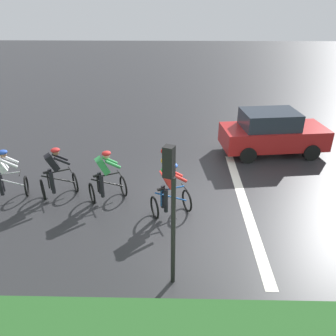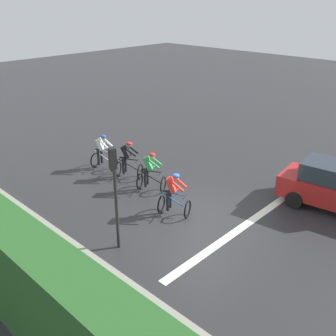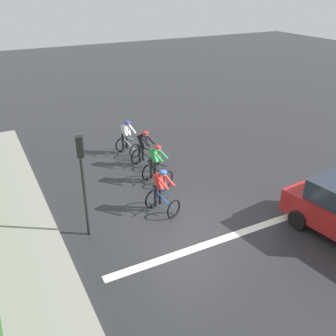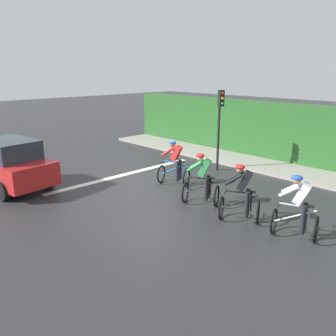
% 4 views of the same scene
% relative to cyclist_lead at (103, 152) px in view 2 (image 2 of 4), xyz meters
% --- Properties ---
extents(ground_plane, '(80.00, 80.00, 0.00)m').
position_rel_cyclist_lead_xyz_m(ground_plane, '(-0.25, -5.99, -0.80)').
color(ground_plane, '#28282B').
extents(sidewalk_kerb, '(2.80, 18.93, 0.12)m').
position_rel_cyclist_lead_xyz_m(sidewalk_kerb, '(-5.72, -3.99, -0.74)').
color(sidewalk_kerb, gray).
rests_on(sidewalk_kerb, ground).
extents(stone_wall_low, '(0.44, 18.93, 0.54)m').
position_rel_cyclist_lead_xyz_m(stone_wall_low, '(-6.62, -3.99, -0.53)').
color(stone_wall_low, gray).
rests_on(stone_wall_low, ground).
extents(road_marking_stop_line, '(7.00, 0.30, 0.01)m').
position_rel_cyclist_lead_xyz_m(road_marking_stop_line, '(-0.25, -7.46, -0.79)').
color(road_marking_stop_line, silver).
rests_on(road_marking_stop_line, ground).
extents(cyclist_lead, '(0.97, 1.23, 1.66)m').
position_rel_cyclist_lead_xyz_m(cyclist_lead, '(0.00, 0.00, 0.00)').
color(cyclist_lead, black).
rests_on(cyclist_lead, ground).
extents(cyclist_second, '(1.11, 1.27, 1.66)m').
position_rel_cyclist_lead_xyz_m(cyclist_second, '(0.17, -1.55, 0.00)').
color(cyclist_second, black).
rests_on(cyclist_second, ground).
extents(cyclist_mid, '(1.09, 1.27, 1.66)m').
position_rel_cyclist_lead_xyz_m(cyclist_mid, '(-0.03, -3.15, 0.00)').
color(cyclist_mid, black).
rests_on(cyclist_mid, ground).
extents(cyclist_fourth, '(1.04, 1.26, 1.66)m').
position_rel_cyclist_lead_xyz_m(cyclist_fourth, '(-0.80, -5.15, 0.00)').
color(cyclist_fourth, black).
rests_on(cyclist_fourth, ground).
extents(car_red, '(2.27, 4.28, 1.76)m').
position_rel_cyclist_lead_xyz_m(car_red, '(3.69, -9.17, 0.08)').
color(car_red, '#B21E1E').
rests_on(car_red, ground).
extents(traffic_light_near_crossing, '(0.26, 0.30, 3.34)m').
position_rel_cyclist_lead_xyz_m(traffic_light_near_crossing, '(-3.45, -5.21, 1.43)').
color(traffic_light_near_crossing, black).
rests_on(traffic_light_near_crossing, ground).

